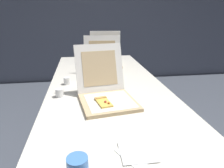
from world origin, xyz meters
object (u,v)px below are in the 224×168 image
table (107,89)px  pizza_box_front (106,94)px  pizza_box_middle (102,72)px  cup_white_near_center (59,93)px  cup_white_mid (67,81)px  napkin_pile (138,152)px  cup_white_far (82,70)px  pizza_box_back (106,60)px

table → pizza_box_front: size_ratio=4.56×
pizza_box_middle → cup_white_near_center: (-0.34, -0.39, -0.02)m
cup_white_mid → pizza_box_middle: bearing=22.8°
table → pizza_box_middle: size_ratio=5.01×
cup_white_near_center → table: bearing=31.0°
cup_white_mid → cup_white_near_center: (-0.04, -0.26, 0.00)m
cup_white_mid → table: bearing=-8.2°
table → napkin_pile: 0.89m
cup_white_far → cup_white_near_center: 0.59m
table → cup_white_mid: cup_white_mid is taller
pizza_box_front → cup_white_mid: bearing=117.7°
cup_white_mid → napkin_pile: 1.00m
pizza_box_front → napkin_pile: 0.56m
pizza_box_front → cup_white_far: (-0.16, 0.69, -0.02)m
table → pizza_box_back: 0.68m
pizza_box_middle → cup_white_mid: pizza_box_middle is taller
cup_white_far → napkin_pile: 1.27m
cup_white_far → cup_white_near_center: bearing=-105.5°
table → cup_white_far: bearing=119.3°
cup_white_near_center → napkin_pile: 0.78m
pizza_box_front → cup_white_mid: pizza_box_front is taller
pizza_box_middle → cup_white_near_center: pizza_box_middle is taller
pizza_box_front → table: bearing=74.3°
cup_white_mid → cup_white_far: 0.33m
table → pizza_box_back: size_ratio=6.12×
table → cup_white_far: cup_white_far is taller
pizza_box_front → pizza_box_middle: (0.02, 0.51, 0.00)m
pizza_box_middle → cup_white_mid: bearing=-151.8°
pizza_box_front → cup_white_far: size_ratio=8.69×
pizza_box_front → pizza_box_back: (0.12, 1.01, 0.00)m
pizza_box_front → pizza_box_back: 1.02m
pizza_box_middle → pizza_box_back: 0.51m
pizza_box_back → napkin_pile: (-0.05, -1.56, -0.05)m
table → pizza_box_middle: pizza_box_middle is taller
pizza_box_back → napkin_pile: bearing=-86.9°
table → cup_white_mid: size_ratio=39.61×
pizza_box_back → cup_white_mid: bearing=-117.3°
cup_white_mid → napkin_pile: size_ratio=0.29×
cup_white_mid → cup_white_near_center: 0.26m
cup_white_far → napkin_pile: cup_white_far is taller
pizza_box_back → cup_white_near_center: (-0.43, -0.89, -0.02)m
pizza_box_front → cup_white_near_center: 0.34m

